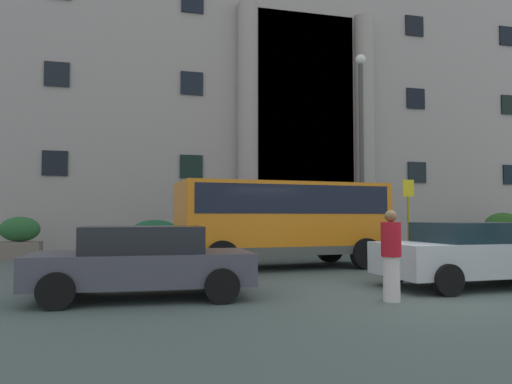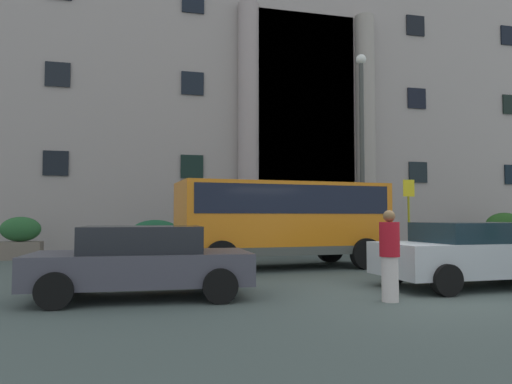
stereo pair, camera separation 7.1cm
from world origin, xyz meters
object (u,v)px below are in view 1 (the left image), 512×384
Objects in this scene: orange_minibus at (283,217)px; lamppost_plaza_centre at (361,138)px; bus_stop_sign at (408,210)px; hedge_planter_far_east at (370,235)px; hedge_planter_far_west at (20,239)px; parked_sedan_second at (143,261)px; parked_compact_extra at (477,253)px; hedge_planter_east at (155,239)px; pedestrian_child_trailing at (391,256)px; hedge_planter_entrance_left at (241,237)px; hedge_planter_entrance_right at (504,232)px.

lamppost_plaza_centre reaches higher than orange_minibus.
bus_stop_sign is 1.60× the size of hedge_planter_far_east.
bus_stop_sign is at bearing -14.21° from hedge_planter_far_west.
bus_stop_sign reaches higher than hedge_planter_far_west.
parked_compact_extra reaches higher than parked_sedan_second.
hedge_planter_far_west is (-8.27, 4.88, -0.79)m from orange_minibus.
pedestrian_child_trailing reaches higher than hedge_planter_east.
hedge_planter_entrance_left is (3.41, 0.50, 0.01)m from hedge_planter_east.
hedge_planter_entrance_left is (-0.15, 5.22, -0.84)m from orange_minibus.
bus_stop_sign is 11.04m from parked_sedan_second.
bus_stop_sign is 6.62m from parked_compact_extra.
orange_minibus is at bearing 120.73° from parked_compact_extra.
hedge_planter_entrance_right reaches higher than parked_compact_extra.
pedestrian_child_trailing is at bearing -115.73° from hedge_planter_far_east.
hedge_planter_entrance_right is at bearing 82.62° from pedestrian_child_trailing.
hedge_planter_far_east is at bearing 55.30° from lamppost_plaza_centre.
lamppost_plaza_centre is (8.24, 7.42, 3.84)m from parked_sedan_second.
pedestrian_child_trailing is (-5.15, -10.69, 0.08)m from hedge_planter_far_east.
hedge_planter_east is at bearing 122.65° from orange_minibus.
hedge_planter_east is at bearing -171.68° from hedge_planter_entrance_left.
lamppost_plaza_centre reaches higher than parked_compact_extra.
hedge_planter_entrance_right is 19.10m from parked_sedan_second.
parked_sedan_second is at bearing -147.54° from bus_stop_sign.
bus_stop_sign is at bearing 68.83° from parked_compact_extra.
parked_sedan_second is 2.49× the size of pedestrian_child_trailing.
lamppost_plaza_centre is (4.27, -2.21, 3.85)m from hedge_planter_entrance_left.
orange_minibus is at bearing 132.42° from pedestrian_child_trailing.
orange_minibus is 6.09m from parked_sedan_second.
hedge_planter_far_east is 0.23× the size of lamppost_plaza_centre.
pedestrian_child_trailing is at bearing -51.84° from hedge_planter_far_west.
pedestrian_child_trailing is (8.47, -10.78, 0.09)m from hedge_planter_far_west.
orange_minibus is at bearing -30.58° from hedge_planter_far_west.
hedge_planter_entrance_right is 16.47m from pedestrian_child_trailing.
orange_minibus is 5.97m from hedge_planter_east.
lamppost_plaza_centre is at bearing 44.02° from parked_sedan_second.
hedge_planter_entrance_right is at bearing 32.10° from parked_sedan_second.
bus_stop_sign reaches higher than parked_sedan_second.
orange_minibus reaches higher than hedge_planter_far_west.
hedge_planter_far_east is at bearing 37.47° from orange_minibus.
parked_compact_extra is (3.13, -9.90, 0.04)m from hedge_planter_entrance_left.
parked_compact_extra is at bearing -133.76° from hedge_planter_entrance_right.
bus_stop_sign is 3.46m from hedge_planter_far_east.
hedge_planter_entrance_right is 20.68m from hedge_planter_far_west.
hedge_planter_far_east is 0.44× the size of parked_sedan_second.
hedge_planter_far_east is (5.36, 4.79, -0.78)m from orange_minibus.
hedge_planter_entrance_right is 15.98m from hedge_planter_east.
hedge_planter_far_east is at bearing -177.00° from hedge_planter_entrance_right.
bus_stop_sign is at bearing 11.74° from orange_minibus.
parked_compact_extra is at bearing -40.37° from hedge_planter_far_west.
hedge_planter_far_west is 10.18m from parked_sedan_second.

